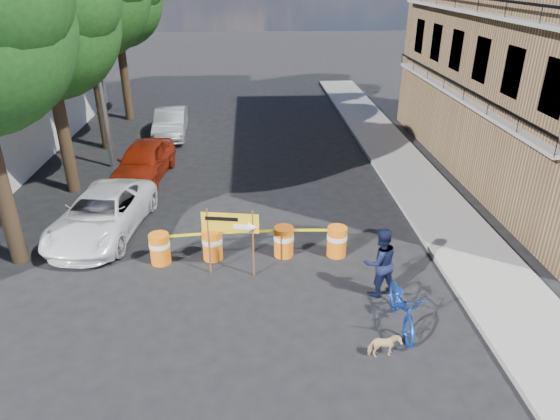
{
  "coord_description": "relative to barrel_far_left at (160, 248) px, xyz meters",
  "views": [
    {
      "loc": [
        -0.13,
        -10.64,
        7.51
      ],
      "look_at": [
        0.65,
        2.17,
        1.3
      ],
      "focal_mm": 32.0,
      "sensor_mm": 36.0,
      "label": 1
    }
  ],
  "objects": [
    {
      "name": "barrel_far_right",
      "position": [
        5.02,
        0.11,
        0.0
      ],
      "size": [
        0.58,
        0.58,
        0.9
      ],
      "color": "orange",
      "rests_on": "ground"
    },
    {
      "name": "ground",
      "position": [
        2.76,
        -1.64,
        -0.47
      ],
      "size": [
        120.0,
        120.0,
        0.0
      ],
      "primitive_type": "plane",
      "color": "black",
      "rests_on": "ground"
    },
    {
      "name": "detour_sign",
      "position": [
        2.23,
        -0.76,
        0.96
      ],
      "size": [
        1.5,
        0.42,
        1.96
      ],
      "rotation": [
        0.0,
        0.0,
        -0.17
      ],
      "color": "#592D19",
      "rests_on": "ground"
    },
    {
      "name": "bicycle",
      "position": [
        6.0,
        -3.14,
        0.56
      ],
      "size": [
        0.76,
        1.11,
        2.07
      ],
      "primitive_type": "imported",
      "rotation": [
        0.0,
        0.0,
        -0.03
      ],
      "color": "#153FAD",
      "rests_on": "ground"
    },
    {
      "name": "barrel_mid_left",
      "position": [
        1.46,
        0.14,
        0.0
      ],
      "size": [
        0.58,
        0.58,
        0.9
      ],
      "color": "orange",
      "rests_on": "ground"
    },
    {
      "name": "streetlamp",
      "position": [
        -3.18,
        7.86,
        3.9
      ],
      "size": [
        1.25,
        0.18,
        8.0
      ],
      "color": "gray",
      "rests_on": "ground"
    },
    {
      "name": "pedestrian",
      "position": [
        5.76,
        -1.85,
        0.46
      ],
      "size": [
        1.05,
        0.9,
        1.86
      ],
      "primitive_type": "imported",
      "rotation": [
        0.0,
        0.0,
        3.39
      ],
      "color": "black",
      "rests_on": "ground"
    },
    {
      "name": "sidewalk_east",
      "position": [
        8.96,
        4.36,
        -0.4
      ],
      "size": [
        2.4,
        40.0,
        0.15
      ],
      "primitive_type": "cube",
      "color": "gray",
      "rests_on": "ground"
    },
    {
      "name": "sedan_red",
      "position": [
        -1.59,
        6.47,
        0.25
      ],
      "size": [
        2.19,
        4.43,
        1.45
      ],
      "primitive_type": "imported",
      "rotation": [
        0.0,
        0.0,
        -0.12
      ],
      "color": "maroon",
      "rests_on": "ground"
    },
    {
      "name": "dog",
      "position": [
        5.35,
        -4.16,
        -0.18
      ],
      "size": [
        0.71,
        0.39,
        0.57
      ],
      "primitive_type": "imported",
      "rotation": [
        0.0,
        0.0,
        1.69
      ],
      "color": "#E1BB81",
      "rests_on": "ground"
    },
    {
      "name": "sedan_silver",
      "position": [
        -1.31,
        12.05,
        0.21
      ],
      "size": [
        1.64,
        4.21,
        1.37
      ],
      "primitive_type": "imported",
      "rotation": [
        0.0,
        0.0,
        0.05
      ],
      "color": "#A9AAB0",
      "rests_on": "ground"
    },
    {
      "name": "barrel_mid_right",
      "position": [
        3.49,
        0.2,
        0.0
      ],
      "size": [
        0.58,
        0.58,
        0.9
      ],
      "color": "orange",
      "rests_on": "ground"
    },
    {
      "name": "barrel_far_left",
      "position": [
        0.0,
        0.0,
        0.0
      ],
      "size": [
        0.58,
        0.58,
        0.9
      ],
      "color": "orange",
      "rests_on": "ground"
    },
    {
      "name": "tree_mid_a",
      "position": [
        -3.98,
        5.36,
        5.53
      ],
      "size": [
        5.25,
        5.0,
        8.68
      ],
      "color": "#332316",
      "rests_on": "ground"
    },
    {
      "name": "suv_white",
      "position": [
        -2.04,
        1.86,
        0.2
      ],
      "size": [
        2.87,
        5.09,
        1.34
      ],
      "primitive_type": "imported",
      "rotation": [
        0.0,
        0.0,
        -0.14
      ],
      "color": "white",
      "rests_on": "ground"
    }
  ]
}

